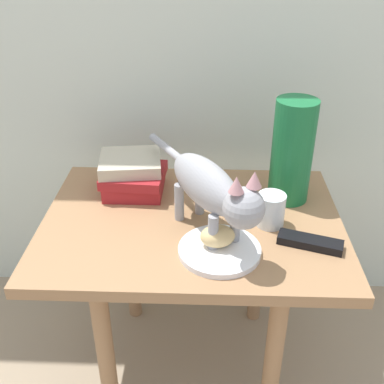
{
  "coord_description": "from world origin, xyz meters",
  "views": [
    {
      "loc": [
        0.04,
        -1.0,
        1.2
      ],
      "look_at": [
        0.0,
        0.0,
        0.62
      ],
      "focal_mm": 43.67,
      "sensor_mm": 36.0,
      "label": 1
    }
  ],
  "objects": [
    {
      "name": "green_vase",
      "position": [
        0.26,
        0.12,
        0.68
      ],
      "size": [
        0.11,
        0.11,
        0.28
      ],
      "primitive_type": "cylinder",
      "color": "#196B38",
      "rests_on": "side_table"
    },
    {
      "name": "candle_jar",
      "position": [
        0.2,
        -0.02,
        0.58
      ],
      "size": [
        0.07,
        0.07,
        0.08
      ],
      "color": "silver",
      "rests_on": "side_table"
    },
    {
      "name": "plate",
      "position": [
        0.07,
        -0.14,
        0.55
      ],
      "size": [
        0.19,
        0.19,
        0.01
      ],
      "primitive_type": "cylinder",
      "color": "white",
      "rests_on": "side_table"
    },
    {
      "name": "tv_remote",
      "position": [
        0.28,
        -0.1,
        0.55
      ],
      "size": [
        0.16,
        0.09,
        0.02
      ],
      "primitive_type": "cube",
      "rotation": [
        0.0,
        0.0,
        -0.32
      ],
      "color": "black",
      "rests_on": "side_table"
    },
    {
      "name": "ground_plane",
      "position": [
        0.0,
        0.0,
        0.0
      ],
      "size": [
        6.0,
        6.0,
        0.0
      ],
      "primitive_type": "plane",
      "color": "gray"
    },
    {
      "name": "side_table",
      "position": [
        0.0,
        0.0,
        0.46
      ],
      "size": [
        0.76,
        0.55,
        0.54
      ],
      "color": "#9E724C",
      "rests_on": "ground"
    },
    {
      "name": "book_stack",
      "position": [
        -0.17,
        0.14,
        0.59
      ],
      "size": [
        0.19,
        0.18,
        0.1
      ],
      "color": "maroon",
      "rests_on": "side_table"
    },
    {
      "name": "cat",
      "position": [
        0.05,
        -0.07,
        0.67
      ],
      "size": [
        0.28,
        0.42,
        0.23
      ],
      "color": "#99999E",
      "rests_on": "side_table"
    },
    {
      "name": "bread_roll",
      "position": [
        0.06,
        -0.13,
        0.58
      ],
      "size": [
        0.09,
        0.07,
        0.05
      ],
      "primitive_type": "ellipsoid",
      "rotation": [
        0.0,
        0.0,
        0.16
      ],
      "color": "#E0BC7A",
      "rests_on": "plate"
    }
  ]
}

